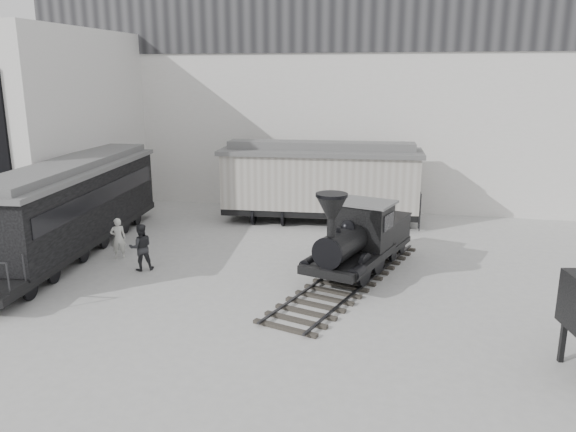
% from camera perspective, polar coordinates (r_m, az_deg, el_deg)
% --- Properties ---
extents(ground, '(90.00, 90.00, 0.00)m').
position_cam_1_polar(ground, '(16.93, -0.21, -10.22)').
color(ground, '#9E9E9B').
extents(north_wall, '(34.00, 2.51, 11.00)m').
position_cam_1_polar(north_wall, '(30.24, 5.98, 11.47)').
color(north_wall, silver).
rests_on(north_wall, ground).
extents(west_pavilion, '(7.00, 12.11, 9.00)m').
position_cam_1_polar(west_pavilion, '(30.80, -23.50, 8.45)').
color(west_pavilion, silver).
rests_on(west_pavilion, ground).
extents(locomotive, '(4.75, 9.53, 3.30)m').
position_cam_1_polar(locomotive, '(20.03, 7.06, -2.64)').
color(locomotive, '#2C2721').
rests_on(locomotive, ground).
extents(boxcar, '(9.68, 3.59, 3.89)m').
position_cam_1_polar(boxcar, '(26.93, 3.28, 3.64)').
color(boxcar, black).
rests_on(boxcar, ground).
extents(passenger_coach, '(3.86, 12.86, 3.39)m').
position_cam_1_polar(passenger_coach, '(24.06, -21.07, 0.98)').
color(passenger_coach, black).
rests_on(passenger_coach, ground).
extents(visitor_a, '(0.70, 0.64, 1.62)m').
position_cam_1_polar(visitor_a, '(22.76, -16.87, -2.17)').
color(visitor_a, silver).
rests_on(visitor_a, ground).
extents(visitor_b, '(1.06, 1.00, 1.74)m').
position_cam_1_polar(visitor_b, '(21.16, -14.71, -3.09)').
color(visitor_b, '#26272A').
rests_on(visitor_b, ground).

